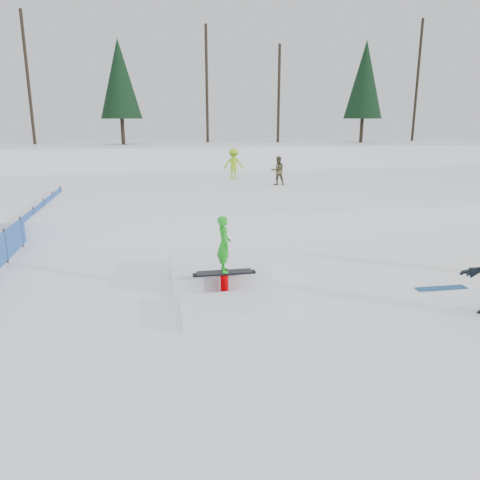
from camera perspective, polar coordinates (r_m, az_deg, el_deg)
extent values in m
plane|color=white|center=(11.63, -0.61, -7.83)|extent=(120.00, 120.00, 0.00)
cube|color=white|center=(40.76, -8.09, 9.93)|extent=(60.00, 14.00, 2.40)
cube|color=white|center=(26.96, -6.58, 5.91)|extent=(50.00, 18.00, 0.80)
cube|color=#2952A4|center=(18.23, -25.09, 0.90)|extent=(0.03, 16.00, 0.95)
cylinder|color=black|center=(16.45, -26.66, -0.65)|extent=(0.05, 0.05, 1.10)
cylinder|color=black|center=(18.23, -25.09, 0.90)|extent=(0.05, 0.05, 1.10)
cylinder|color=black|center=(20.03, -23.80, 2.17)|extent=(0.05, 0.05, 1.10)
cylinder|color=black|center=(21.85, -22.73, 3.22)|extent=(0.05, 0.05, 1.10)
cylinder|color=black|center=(23.68, -21.82, 4.12)|extent=(0.05, 0.05, 1.10)
cylinder|color=black|center=(25.52, -21.04, 4.89)|extent=(0.05, 0.05, 1.10)
cylinder|color=black|center=(41.71, -24.44, 17.46)|extent=(0.24, 0.24, 10.00)
cylinder|color=black|center=(39.16, -14.10, 12.69)|extent=(0.30, 0.30, 2.00)
cone|color=black|center=(39.26, -14.47, 18.48)|extent=(3.20, 3.20, 5.95)
cylinder|color=black|center=(41.46, -4.07, 18.35)|extent=(0.24, 0.24, 9.50)
cylinder|color=black|center=(41.58, 4.75, 17.29)|extent=(0.24, 0.24, 8.00)
cylinder|color=black|center=(42.53, 14.58, 12.78)|extent=(0.30, 0.30, 2.00)
cone|color=black|center=(42.63, 14.96, 18.35)|extent=(3.20, 3.20, 6.30)
cylinder|color=black|center=(47.19, 20.80, 17.63)|extent=(0.24, 0.24, 10.50)
imported|color=brown|center=(26.49, 4.64, 8.42)|extent=(0.81, 0.65, 1.59)
imported|color=#92D017|center=(28.89, -0.77, 9.26)|extent=(1.36, 1.01, 1.87)
cube|color=navy|center=(13.75, 23.32, -5.41)|extent=(1.40, 0.31, 0.03)
cube|color=white|center=(13.21, -2.77, -3.80)|extent=(2.60, 2.20, 0.54)
cube|color=white|center=(10.94, -0.93, -8.47)|extent=(2.40, 1.60, 0.30)
cylinder|color=#D20005|center=(12.09, -1.90, -6.80)|extent=(0.44, 0.44, 0.06)
cylinder|color=#D20005|center=(11.99, -1.91, -5.60)|extent=(0.20, 0.20, 0.60)
cube|color=black|center=(11.88, -1.92, -4.10)|extent=(1.60, 0.16, 0.06)
cube|color=black|center=(11.87, -1.92, -3.90)|extent=(1.40, 0.28, 0.03)
imported|color=green|center=(11.66, -1.96, -0.51)|extent=(0.34, 0.52, 1.42)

